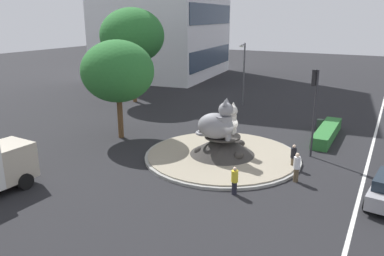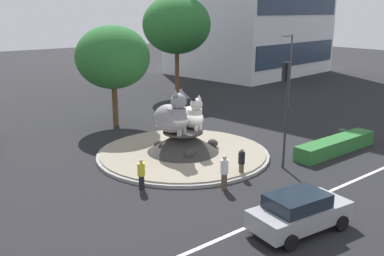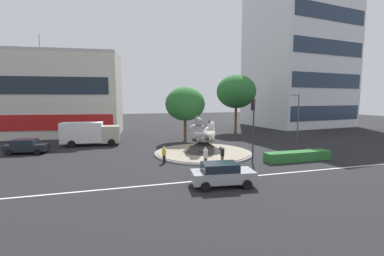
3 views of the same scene
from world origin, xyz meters
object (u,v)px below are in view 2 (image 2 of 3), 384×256
at_px(traffic_light_mast, 286,96).
at_px(pedestrian_black_shirt, 241,162).
at_px(pedestrian_white_shirt, 224,171).
at_px(sedan_on_far_lane, 299,211).
at_px(litter_bin, 342,136).
at_px(broadleaf_tree_behind_island, 113,57).
at_px(cat_statue_grey, 172,117).
at_px(second_tree_near_tower, 177,25).
at_px(streetlight_arm, 289,66).
at_px(cat_statue_white, 192,116).
at_px(pedestrian_yellow_shirt, 141,174).

relative_size(traffic_light_mast, pedestrian_black_shirt, 3.70).
height_order(pedestrian_white_shirt, sedan_on_far_lane, pedestrian_white_shirt).
bearing_deg(litter_bin, sedan_on_far_lane, -154.46).
bearing_deg(litter_bin, broadleaf_tree_behind_island, 125.64).
distance_m(pedestrian_black_shirt, pedestrian_white_shirt, 1.94).
bearing_deg(cat_statue_grey, second_tree_near_tower, 131.25).
relative_size(traffic_light_mast, sedan_on_far_lane, 1.33).
height_order(streetlight_arm, sedan_on_far_lane, streetlight_arm).
bearing_deg(streetlight_arm, second_tree_near_tower, -81.68).
bearing_deg(traffic_light_mast, cat_statue_white, 31.46).
bearing_deg(litter_bin, streetlight_arm, 59.36).
relative_size(streetlight_arm, litter_bin, 7.29).
height_order(sedan_on_far_lane, litter_bin, sedan_on_far_lane).
relative_size(broadleaf_tree_behind_island, pedestrian_yellow_shirt, 4.80).
height_order(broadleaf_tree_behind_island, sedan_on_far_lane, broadleaf_tree_behind_island).
bearing_deg(pedestrian_yellow_shirt, second_tree_near_tower, 132.39).
relative_size(streetlight_arm, sedan_on_far_lane, 1.48).
bearing_deg(pedestrian_white_shirt, streetlight_arm, -121.95).
relative_size(traffic_light_mast, streetlight_arm, 0.90).
distance_m(second_tree_near_tower, sedan_on_far_lane, 29.96).
height_order(traffic_light_mast, pedestrian_yellow_shirt, traffic_light_mast).
bearing_deg(second_tree_near_tower, pedestrian_yellow_shirt, -130.95).
bearing_deg(pedestrian_black_shirt, cat_statue_grey, 57.16).
bearing_deg(pedestrian_black_shirt, pedestrian_yellow_shirt, 114.65).
xyz_separation_m(streetlight_arm, pedestrian_yellow_shirt, (-20.02, -7.30, -3.04)).
distance_m(pedestrian_black_shirt, litter_bin, 9.64).
xyz_separation_m(traffic_light_mast, second_tree_near_tower, (8.26, 20.86, 3.12)).
bearing_deg(traffic_light_mast, second_tree_near_tower, -13.66).
bearing_deg(second_tree_near_tower, broadleaf_tree_behind_island, -148.14).
relative_size(cat_statue_white, pedestrian_white_shirt, 1.23).
distance_m(cat_statue_white, broadleaf_tree_behind_island, 9.23).
bearing_deg(sedan_on_far_lane, cat_statue_grey, 89.16).
xyz_separation_m(cat_statue_grey, pedestrian_black_shirt, (1.03, -4.76, -1.70)).
height_order(traffic_light_mast, pedestrian_white_shirt, traffic_light_mast).
xyz_separation_m(traffic_light_mast, broadleaf_tree_behind_island, (-2.79, 13.99, 1.15)).
distance_m(cat_statue_white, sedan_on_far_lane, 10.89).
distance_m(cat_statue_grey, pedestrian_black_shirt, 5.15).
relative_size(cat_statue_grey, pedestrian_yellow_shirt, 1.83).
distance_m(cat_statue_grey, pedestrian_white_shirt, 5.69).
distance_m(pedestrian_white_shirt, litter_bin, 11.50).
bearing_deg(streetlight_arm, pedestrian_white_shirt, 19.48).
height_order(broadleaf_tree_behind_island, second_tree_near_tower, second_tree_near_tower).
bearing_deg(broadleaf_tree_behind_island, pedestrian_black_shirt, -90.04).
bearing_deg(sedan_on_far_lane, broadleaf_tree_behind_island, 89.45).
bearing_deg(cat_statue_white, pedestrian_black_shirt, -5.81).
height_order(streetlight_arm, pedestrian_black_shirt, streetlight_arm).
distance_m(cat_statue_grey, streetlight_arm, 16.65).
distance_m(traffic_light_mast, pedestrian_yellow_shirt, 8.80).
bearing_deg(second_tree_near_tower, cat_statue_white, -124.01).
relative_size(streetlight_arm, pedestrian_white_shirt, 3.73).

